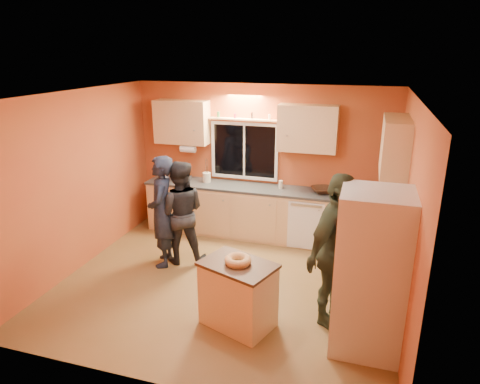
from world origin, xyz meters
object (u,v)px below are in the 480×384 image
(person_left, at_px, (162,212))
(person_center, at_px, (180,212))
(island, at_px, (238,294))
(refrigerator, at_px, (370,273))
(person_right, at_px, (336,251))

(person_left, bearing_deg, person_center, 107.36)
(person_left, distance_m, person_center, 0.28)
(person_left, bearing_deg, island, 34.55)
(person_left, height_order, person_center, person_left)
(island, relative_size, person_left, 0.58)
(refrigerator, height_order, island, refrigerator)
(person_center, distance_m, person_right, 2.55)
(person_center, relative_size, person_right, 0.86)
(person_right, bearing_deg, person_center, 93.36)
(person_right, bearing_deg, person_left, 98.24)
(island, height_order, person_center, person_center)
(island, xyz_separation_m, person_right, (1.05, 0.38, 0.52))
(island, bearing_deg, person_left, 163.54)
(person_left, bearing_deg, refrigerator, 50.93)
(person_center, bearing_deg, refrigerator, 137.42)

